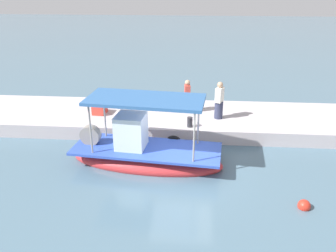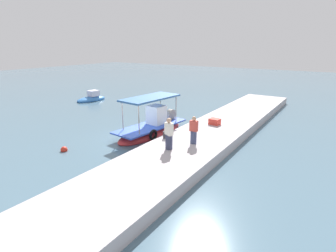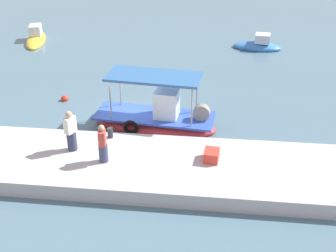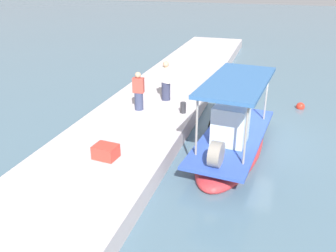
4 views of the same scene
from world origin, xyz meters
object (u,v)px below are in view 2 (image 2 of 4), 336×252
(mooring_bollard, at_px, (165,135))
(cargo_crate, at_px, (215,122))
(fisherman_by_crate, at_px, (194,131))
(marker_buoy, at_px, (64,150))
(fisherman_near_bollard, at_px, (169,135))
(main_fishing_boat, at_px, (152,128))
(moored_boat_mid, at_px, (91,99))

(mooring_bollard, bearing_deg, cargo_crate, -16.70)
(fisherman_by_crate, bearing_deg, marker_buoy, 120.56)
(mooring_bollard, relative_size, cargo_crate, 0.62)
(cargo_crate, bearing_deg, marker_buoy, 143.22)
(fisherman_by_crate, height_order, cargo_crate, fisherman_by_crate)
(fisherman_near_bollard, bearing_deg, main_fishing_boat, 48.44)
(main_fishing_boat, height_order, moored_boat_mid, main_fishing_boat)
(main_fishing_boat, height_order, mooring_bollard, main_fishing_boat)
(cargo_crate, height_order, marker_buoy, cargo_crate)
(fisherman_by_crate, xyz_separation_m, marker_buoy, (-3.96, 6.71, -1.30))
(main_fishing_boat, bearing_deg, mooring_bollard, -127.11)
(fisherman_by_crate, height_order, moored_boat_mid, fisherman_by_crate)
(fisherman_by_crate, xyz_separation_m, cargo_crate, (4.27, 0.55, -0.52))
(marker_buoy, bearing_deg, fisherman_by_crate, -59.44)
(fisherman_near_bollard, relative_size, moored_boat_mid, 0.48)
(cargo_crate, relative_size, marker_buoy, 1.77)
(fisherman_near_bollard, height_order, mooring_bollard, fisherman_near_bollard)
(fisherman_near_bollard, height_order, moored_boat_mid, fisherman_near_bollard)
(moored_boat_mid, bearing_deg, marker_buoy, -137.32)
(main_fishing_boat, height_order, cargo_crate, main_fishing_boat)
(main_fishing_boat, bearing_deg, cargo_crate, -53.07)
(fisherman_by_crate, distance_m, moored_boat_mid, 18.78)
(mooring_bollard, bearing_deg, moored_boat_mid, 63.60)
(fisherman_near_bollard, xyz_separation_m, marker_buoy, (-2.45, 5.99, -1.37))
(fisherman_by_crate, relative_size, mooring_bollard, 3.59)
(main_fishing_boat, distance_m, fisherman_near_bollard, 4.72)
(mooring_bollard, bearing_deg, fisherman_near_bollard, -138.75)
(fisherman_near_bollard, bearing_deg, moored_boat_mid, 61.54)
(fisherman_by_crate, distance_m, mooring_bollard, 1.97)
(fisherman_by_crate, relative_size, moored_boat_mid, 0.44)
(fisherman_by_crate, bearing_deg, mooring_bollard, 95.43)
(fisherman_near_bollard, distance_m, marker_buoy, 6.61)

